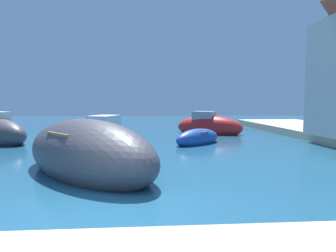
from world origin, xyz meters
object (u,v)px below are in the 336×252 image
Objects in this scene: moored_boat_3 at (102,135)px; moored_boat_0 at (198,138)px; moored_boat_2 at (87,154)px; moored_boat_4 at (209,126)px.

moored_boat_0 is at bearing 106.93° from moored_boat_3.
moored_boat_2 reaches higher than moored_boat_4.
moored_boat_2 is (-4.59, -6.02, 0.32)m from moored_boat_0.
moored_boat_0 is 5.05m from moored_boat_4.
moored_boat_0 is 0.68× the size of moored_boat_3.
moored_boat_4 is at bearing 143.22° from moored_boat_3.
moored_boat_4 is (6.80, 4.55, 0.02)m from moored_boat_3.
moored_boat_3 is (-5.16, 0.23, 0.20)m from moored_boat_0.
moored_boat_3 is 8.18m from moored_boat_4.
moored_boat_0 is 0.64× the size of moored_boat_4.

